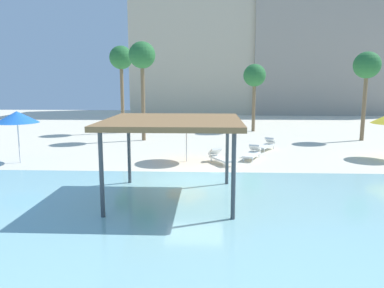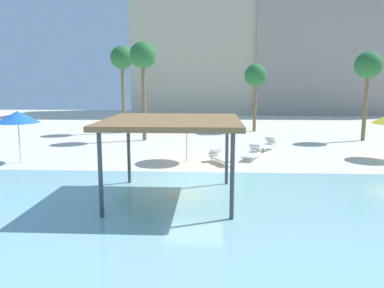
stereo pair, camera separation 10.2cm
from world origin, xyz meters
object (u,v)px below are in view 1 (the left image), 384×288
object	(u,v)px
lounge_chair_1	(220,157)
palm_tree_1	(142,58)
palm_tree_0	(121,60)
palm_tree_2	(255,77)
lounge_chair_0	(267,145)
beach_umbrella_blue_2	(17,117)
lounge_chair_2	(252,153)
beach_umbrella_orange_1	(186,120)
shade_pavilion	(173,124)
palm_tree_3	(367,67)

from	to	relation	value
lounge_chair_1	palm_tree_1	world-z (taller)	palm_tree_1
palm_tree_0	palm_tree_2	size ratio (longest dim) A/B	1.25
lounge_chair_0	beach_umbrella_blue_2	bearing A→B (deg)	-40.22
lounge_chair_2	palm_tree_1	world-z (taller)	palm_tree_1
beach_umbrella_orange_1	beach_umbrella_blue_2	xyz separation A→B (m)	(-8.83, -0.73, 0.21)
beach_umbrella_blue_2	lounge_chair_1	xyz separation A→B (m)	(10.63, 0.35, -2.11)
lounge_chair_0	lounge_chair_2	distance (m)	3.07
shade_pavilion	beach_umbrella_blue_2	xyz separation A→B (m)	(-8.74, 5.90, -0.36)
lounge_chair_0	palm_tree_3	distance (m)	9.95
beach_umbrella_orange_1	palm_tree_1	world-z (taller)	palm_tree_1
shade_pavilion	lounge_chair_0	xyz separation A→B (m)	(4.93, 10.29, -2.46)
beach_umbrella_blue_2	palm_tree_0	distance (m)	12.82
shade_pavilion	lounge_chair_0	size ratio (longest dim) A/B	2.49
beach_umbrella_blue_2	palm_tree_3	size ratio (longest dim) A/B	0.43
lounge_chair_2	palm_tree_1	distance (m)	11.14
beach_umbrella_blue_2	palm_tree_1	bearing A→B (deg)	56.61
beach_umbrella_blue_2	palm_tree_2	xyz separation A→B (m)	(13.86, 13.41, 2.21)
palm_tree_0	palm_tree_2	world-z (taller)	palm_tree_0
lounge_chair_1	shade_pavilion	bearing A→B (deg)	-43.34
shade_pavilion	beach_umbrella_orange_1	world-z (taller)	shade_pavilion
palm_tree_0	palm_tree_2	distance (m)	11.20
lounge_chair_2	beach_umbrella_orange_1	bearing A→B (deg)	-55.87
lounge_chair_0	palm_tree_2	bearing A→B (deg)	-149.17
lounge_chair_0	palm_tree_0	size ratio (longest dim) A/B	0.27
palm_tree_0	lounge_chair_0	bearing A→B (deg)	-35.01
shade_pavilion	beach_umbrella_orange_1	size ratio (longest dim) A/B	1.88
lounge_chair_1	palm_tree_2	distance (m)	14.13
beach_umbrella_blue_2	beach_umbrella_orange_1	bearing A→B (deg)	4.69
beach_umbrella_orange_1	lounge_chair_1	xyz separation A→B (m)	(1.80, -0.37, -1.90)
lounge_chair_0	palm_tree_1	bearing A→B (deg)	-81.11
shade_pavilion	palm_tree_0	world-z (taller)	palm_tree_0
lounge_chair_0	beach_umbrella_orange_1	bearing A→B (deg)	-20.94
palm_tree_3	lounge_chair_0	bearing A→B (deg)	-150.67
beach_umbrella_orange_1	lounge_chair_0	bearing A→B (deg)	37.06
lounge_chair_0	palm_tree_2	distance (m)	10.00
shade_pavilion	palm_tree_1	world-z (taller)	palm_tree_1
lounge_chair_1	lounge_chair_0	bearing A→B (deg)	116.37
beach_umbrella_blue_2	palm_tree_1	size ratio (longest dim) A/B	0.39
beach_umbrella_orange_1	palm_tree_3	world-z (taller)	palm_tree_3
palm_tree_2	palm_tree_3	bearing A→B (deg)	-33.04
beach_umbrella_blue_2	palm_tree_0	xyz separation A→B (m)	(2.83, 11.99, 3.55)
palm_tree_1	palm_tree_2	bearing A→B (deg)	32.27
beach_umbrella_orange_1	beach_umbrella_blue_2	size ratio (longest dim) A/B	0.93
palm_tree_2	lounge_chair_2	bearing A→B (deg)	-96.72
palm_tree_1	palm_tree_2	world-z (taller)	palm_tree_1
palm_tree_1	lounge_chair_0	bearing A→B (deg)	-23.11
palm_tree_1	palm_tree_2	distance (m)	10.25
beach_umbrella_orange_1	palm_tree_0	distance (m)	13.30
shade_pavilion	palm_tree_1	bearing A→B (deg)	104.09
palm_tree_2	beach_umbrella_orange_1	bearing A→B (deg)	-111.63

